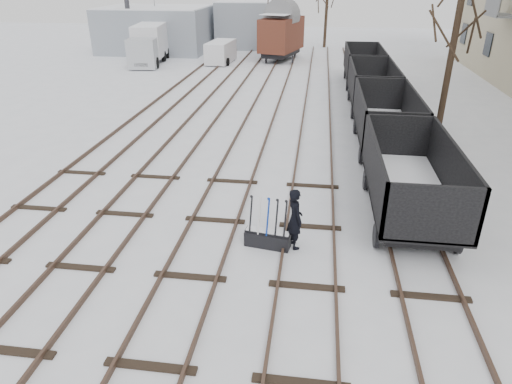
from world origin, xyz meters
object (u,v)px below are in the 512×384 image
freight_wagon_a (408,190)px  worker (295,219)px  ground_frame (268,238)px  box_van_wagon (282,33)px  lorry (149,44)px  panel_van (221,52)px  crane (131,29)px

freight_wagon_a → worker: bearing=-146.6°
ground_frame → box_van_wagon: box_van_wagon is taller
box_van_wagon → lorry: 11.41m
worker → panel_van: bearing=-9.0°
freight_wagon_a → crane: (-20.52, 29.07, 1.35)m
ground_frame → lorry: lorry is taller
box_van_wagon → lorry: box_van_wagon is taller
ground_frame → freight_wagon_a: (4.19, 2.36, 0.67)m
worker → crane: bearing=3.8°
lorry → ground_frame: bearing=-71.7°
worker → freight_wagon_a: bearing=-81.4°
worker → lorry: (-13.97, 27.24, 0.70)m
lorry → crane: crane is taller
box_van_wagon → crane: (-14.10, 1.09, -0.01)m
freight_wagon_a → lorry: bearing=124.9°
freight_wagon_a → panel_van: (-11.45, 26.10, -0.02)m
freight_wagon_a → crane: bearing=125.2°
ground_frame → crane: (-16.33, 31.43, 2.01)m
box_van_wagon → freight_wagon_a: bearing=-62.0°
box_van_wagon → ground_frame: bearing=-70.7°
worker → crane: size_ratio=0.21×
panel_van → ground_frame: bearing=-71.3°
ground_frame → panel_van: 29.38m
lorry → crane: bearing=119.8°
worker → panel_van: (-8.01, 28.36, 0.03)m
lorry → worker: bearing=-70.4°
worker → crane: 35.71m
worker → freight_wagon_a: 4.11m
lorry → freight_wagon_a: bearing=-62.7°
ground_frame → lorry: (-13.22, 27.34, 1.32)m
box_van_wagon → panel_van: box_van_wagon is taller
freight_wagon_a → panel_van: 28.50m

